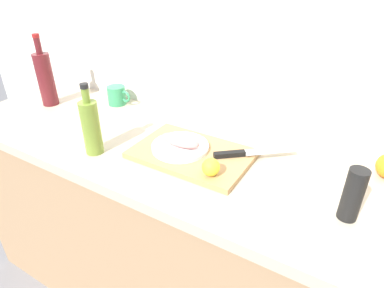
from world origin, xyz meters
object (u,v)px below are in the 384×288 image
object	(u,v)px
cutting_board	(192,154)
wine_bottle	(45,78)
lemon_0	(211,167)
olive_oil_bottle	(91,126)
chef_knife	(244,153)
pepper_mill	(353,195)
coffee_mug_0	(117,95)
fish_fillet	(180,140)
white_plate	(180,147)

from	to	relation	value
cutting_board	wine_bottle	distance (m)	0.83
lemon_0	wine_bottle	size ratio (longest dim) A/B	0.18
lemon_0	olive_oil_bottle	xyz separation A→B (m)	(-0.44, -0.06, 0.06)
chef_knife	lemon_0	world-z (taller)	lemon_0
chef_knife	pepper_mill	bearing A→B (deg)	-59.12
chef_knife	lemon_0	bearing A→B (deg)	-145.58
wine_bottle	pepper_mill	world-z (taller)	wine_bottle
coffee_mug_0	pepper_mill	size ratio (longest dim) A/B	0.80
fish_fillet	wine_bottle	xyz separation A→B (m)	(-0.78, 0.06, 0.08)
wine_bottle	fish_fillet	bearing A→B (deg)	-4.46
lemon_0	olive_oil_bottle	distance (m)	0.45
wine_bottle	chef_knife	bearing A→B (deg)	0.89
white_plate	fish_fillet	bearing A→B (deg)	-90.00
fish_fillet	coffee_mug_0	xyz separation A→B (m)	(-0.50, 0.23, -0.01)
white_plate	lemon_0	distance (m)	0.19
fish_fillet	wine_bottle	bearing A→B (deg)	175.54
wine_bottle	coffee_mug_0	xyz separation A→B (m)	(0.28, 0.16, -0.08)
cutting_board	lemon_0	size ratio (longest dim) A/B	7.09
chef_knife	fish_fillet	bearing A→B (deg)	159.42
wine_bottle	coffee_mug_0	size ratio (longest dim) A/B	2.62
lemon_0	chef_knife	bearing A→B (deg)	74.44
lemon_0	pepper_mill	world-z (taller)	pepper_mill
coffee_mug_0	cutting_board	bearing A→B (deg)	-21.96
fish_fillet	coffee_mug_0	distance (m)	0.55
coffee_mug_0	fish_fillet	bearing A→B (deg)	-24.24
pepper_mill	coffee_mug_0	bearing A→B (deg)	165.72
olive_oil_bottle	cutting_board	bearing A→B (deg)	26.15
white_plate	lemon_0	xyz separation A→B (m)	(0.17, -0.09, 0.02)
cutting_board	coffee_mug_0	distance (m)	0.59
fish_fillet	lemon_0	distance (m)	0.19
chef_knife	lemon_0	distance (m)	0.17
cutting_board	coffee_mug_0	world-z (taller)	coffee_mug_0
cutting_board	olive_oil_bottle	distance (m)	0.37
chef_knife	olive_oil_bottle	distance (m)	0.54
chef_knife	olive_oil_bottle	bearing A→B (deg)	165.02
fish_fillet	wine_bottle	distance (m)	0.78
olive_oil_bottle	pepper_mill	bearing A→B (deg)	7.03
white_plate	olive_oil_bottle	size ratio (longest dim) A/B	0.78
olive_oil_bottle	lemon_0	bearing A→B (deg)	8.32
fish_fillet	lemon_0	xyz separation A→B (m)	(0.17, -0.09, -0.00)
white_plate	coffee_mug_0	world-z (taller)	coffee_mug_0
coffee_mug_0	chef_knife	bearing A→B (deg)	-11.79
fish_fillet	cutting_board	bearing A→B (deg)	5.89
cutting_board	white_plate	world-z (taller)	white_plate
white_plate	fish_fillet	world-z (taller)	fish_fillet
white_plate	pepper_mill	bearing A→B (deg)	-4.74
olive_oil_bottle	wine_bottle	bearing A→B (deg)	157.23
lemon_0	pepper_mill	xyz separation A→B (m)	(0.40, 0.04, 0.03)
lemon_0	wine_bottle	bearing A→B (deg)	171.15
lemon_0	white_plate	bearing A→B (deg)	152.97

